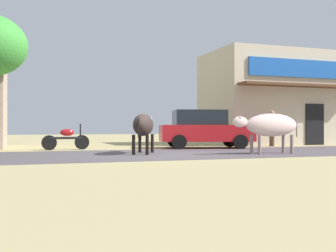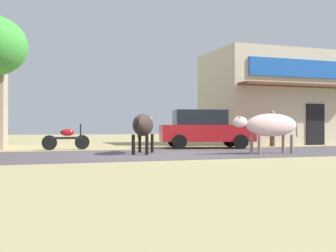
% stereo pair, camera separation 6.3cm
% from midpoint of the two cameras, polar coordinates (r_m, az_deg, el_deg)
% --- Properties ---
extents(ground, '(80.00, 80.00, 0.00)m').
position_cam_midpoint_polar(ground, '(14.07, -2.25, -3.85)').
color(ground, tan).
extents(asphalt_road, '(72.00, 5.70, 0.00)m').
position_cam_midpoint_polar(asphalt_road, '(14.07, -2.25, -3.84)').
color(asphalt_road, '#51494E').
rests_on(asphalt_road, ground).
extents(storefront_right_club, '(7.43, 5.45, 4.96)m').
position_cam_midpoint_polar(storefront_right_club, '(24.00, 14.30, 3.61)').
color(storefront_right_club, beige).
rests_on(storefront_right_club, ground).
extents(parked_hatchback_car, '(4.26, 2.66, 1.64)m').
position_cam_midpoint_polar(parked_hatchback_car, '(18.16, 4.81, -0.36)').
color(parked_hatchback_car, red).
rests_on(parked_hatchback_car, ground).
extents(parked_motorcycle, '(1.88, 0.30, 1.04)m').
position_cam_midpoint_polar(parked_motorcycle, '(17.16, -13.79, -1.63)').
color(parked_motorcycle, black).
rests_on(parked_motorcycle, ground).
extents(cow_near_brown, '(1.45, 2.47, 1.36)m').
position_cam_midpoint_polar(cow_near_brown, '(14.30, -3.47, 0.08)').
color(cow_near_brown, '#2F2420').
rests_on(cow_near_brown, ground).
extents(cow_far_dark, '(2.67, 0.81, 1.37)m').
position_cam_midpoint_polar(cow_far_dark, '(14.60, 13.67, 0.08)').
color(cow_far_dark, beige).
rests_on(cow_far_dark, ground).
extents(pedestrian_by_shop, '(0.43, 0.61, 1.70)m').
position_cam_midpoint_polar(pedestrian_by_shop, '(20.34, 13.92, 0.10)').
color(pedestrian_by_shop, brown).
rests_on(pedestrian_by_shop, ground).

